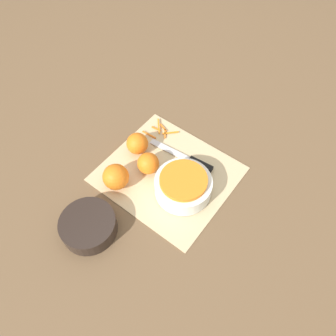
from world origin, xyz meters
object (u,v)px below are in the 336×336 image
object	(u,v)px
bowl_dark	(88,226)
orange_right	(148,163)
orange_left	(116,177)
knife	(192,160)
bowl_speckled	(183,185)
orange_back	(137,144)

from	to	relation	value
bowl_dark	orange_right	size ratio (longest dim) A/B	2.28
orange_left	knife	bearing A→B (deg)	-122.40
orange_right	bowl_speckled	bearing A→B (deg)	-178.98
bowl_speckled	orange_right	world-z (taller)	orange_right
orange_back	orange_right	bearing A→B (deg)	153.36
bowl_dark	orange_back	size ratio (longest dim) A/B	2.20
orange_back	knife	bearing A→B (deg)	-157.08
orange_back	bowl_speckled	bearing A→B (deg)	170.15
orange_right	bowl_dark	bearing A→B (deg)	89.29
knife	orange_left	distance (m)	0.26
bowl_dark	knife	size ratio (longest dim) A/B	0.67
knife	orange_left	world-z (taller)	orange_left
knife	orange_right	xyz separation A→B (m)	(0.10, 0.12, 0.03)
bowl_dark	orange_right	world-z (taller)	orange_right
bowl_speckled	orange_right	size ratio (longest dim) A/B	2.50
bowl_speckled	bowl_dark	size ratio (longest dim) A/B	1.10
knife	orange_back	world-z (taller)	orange_back
bowl_speckled	orange_left	world-z (taller)	orange_left
bowl_dark	orange_back	bearing A→B (deg)	-76.03
bowl_dark	orange_back	xyz separation A→B (m)	(0.08, -0.31, 0.02)
bowl_dark	bowl_speckled	bearing A→B (deg)	-117.42
knife	orange_left	size ratio (longest dim) A/B	2.91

